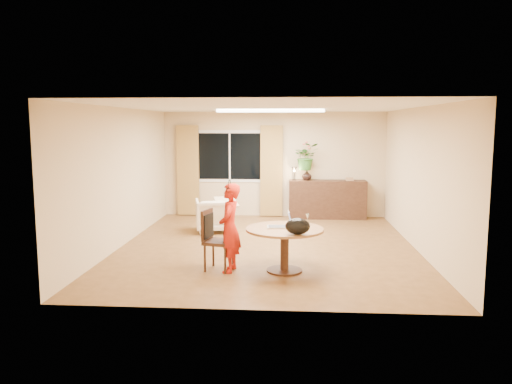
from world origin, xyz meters
TOP-DOWN VIEW (x-y plane):
  - floor at (0.00, 0.00)m, footprint 6.50×6.50m
  - ceiling at (0.00, 0.00)m, footprint 6.50×6.50m
  - wall_back at (0.00, 3.25)m, footprint 5.50×0.00m
  - wall_left at (-2.75, 0.00)m, footprint 0.00×6.50m
  - wall_right at (2.75, 0.00)m, footprint 0.00×6.50m
  - window at (-1.10, 3.23)m, footprint 1.70×0.03m
  - curtain_left at (-2.15, 3.15)m, footprint 0.55×0.08m
  - curtain_right at (-0.05, 3.15)m, footprint 0.55×0.08m
  - ceiling_panel at (0.00, 1.20)m, footprint 2.20×0.35m
  - dining_table at (0.34, -1.57)m, footprint 1.21×1.21m
  - dining_chair at (-0.69, -1.56)m, footprint 0.55×0.52m
  - child at (-0.51, -1.62)m, footprint 0.53×0.37m
  - laptop at (0.26, -1.51)m, footprint 0.41×0.29m
  - tumbler at (0.43, -1.33)m, footprint 0.08×0.08m
  - wine_glass at (0.70, -1.34)m, footprint 0.08×0.08m
  - pot_lid at (0.62, -1.29)m, footprint 0.28×0.28m
  - handbag at (0.54, -2.01)m, footprint 0.39×0.26m
  - armchair at (-1.21, 1.30)m, footprint 0.91×0.93m
  - throw at (-0.95, 1.30)m, footprint 0.61×0.67m
  - sideboard at (1.33, 3.01)m, footprint 1.87×0.46m
  - vase at (0.82, 3.01)m, footprint 0.30×0.30m
  - bouquet at (0.80, 3.01)m, footprint 0.65×0.58m
  - book_stack at (1.85, 3.01)m, footprint 0.22×0.18m
  - desk_lamp at (0.51, 2.96)m, footprint 0.17×0.17m

SIDE VIEW (x-z plane):
  - floor at x=0.00m, z-range 0.00..0.00m
  - armchair at x=-1.21m, z-range 0.00..0.71m
  - sideboard at x=1.33m, z-range 0.00..0.94m
  - dining_chair at x=-0.69m, z-range 0.00..0.96m
  - dining_table at x=0.34m, z-range 0.20..0.89m
  - child at x=-0.51m, z-range 0.00..1.39m
  - pot_lid at x=0.62m, z-range 0.69..0.73m
  - throw at x=-0.95m, z-range 0.71..0.74m
  - tumbler at x=0.43m, z-range 0.69..0.79m
  - wine_glass at x=0.70m, z-range 0.69..0.88m
  - handbag at x=0.54m, z-range 0.69..0.93m
  - laptop at x=0.26m, z-range 0.69..0.95m
  - book_stack at x=1.85m, z-range 0.94..1.01m
  - vase at x=0.82m, z-range 0.94..1.18m
  - desk_lamp at x=0.51m, z-range 0.94..1.28m
  - curtain_left at x=-2.15m, z-range 0.02..2.27m
  - curtain_right at x=-0.05m, z-range 0.02..2.27m
  - wall_back at x=0.00m, z-range -1.45..4.05m
  - wall_left at x=-2.75m, z-range -1.95..4.55m
  - wall_right at x=2.75m, z-range -1.95..4.55m
  - window at x=-1.10m, z-range 0.85..2.15m
  - bouquet at x=0.80m, z-range 1.18..1.84m
  - ceiling_panel at x=0.00m, z-range 2.54..2.59m
  - ceiling at x=0.00m, z-range 2.60..2.60m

